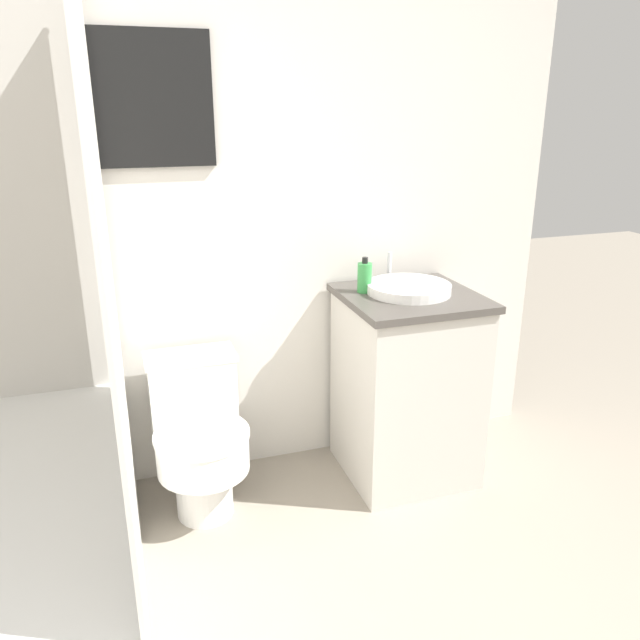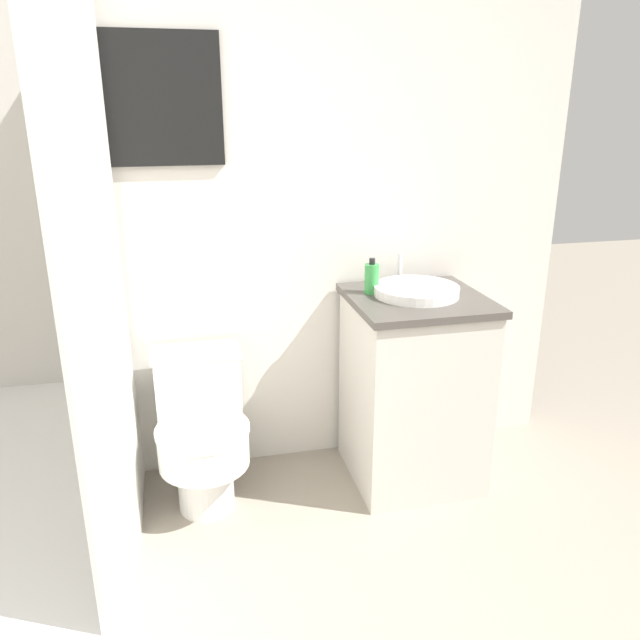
{
  "view_description": "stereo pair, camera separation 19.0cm",
  "coord_description": "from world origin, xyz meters",
  "views": [
    {
      "loc": [
        -0.4,
        -0.4,
        1.57
      ],
      "look_at": [
        0.28,
        1.66,
        0.82
      ],
      "focal_mm": 35.0,
      "sensor_mm": 36.0,
      "label": 1
    },
    {
      "loc": [
        -0.22,
        -0.45,
        1.57
      ],
      "look_at": [
        0.28,
        1.66,
        0.82
      ],
      "focal_mm": 35.0,
      "sensor_mm": 36.0,
      "label": 2
    }
  ],
  "objects": [
    {
      "name": "toilet",
      "position": [
        -0.16,
        1.84,
        0.32
      ],
      "size": [
        0.37,
        0.51,
        0.62
      ],
      "color": "white",
      "rests_on": "ground_plane"
    },
    {
      "name": "wall_back",
      "position": [
        -0.0,
        2.13,
        1.26
      ],
      "size": [
        3.03,
        0.07,
        2.5
      ],
      "color": "silver",
      "rests_on": "ground_plane"
    },
    {
      "name": "soap_bottle",
      "position": [
        0.56,
        1.91,
        0.9
      ],
      "size": [
        0.06,
        0.06,
        0.15
      ],
      "color": "green",
      "rests_on": "vanity"
    },
    {
      "name": "shower_area",
      "position": [
        -0.7,
        1.37,
        0.29
      ],
      "size": [
        0.6,
        1.48,
        1.98
      ],
      "color": "white",
      "rests_on": "ground_plane"
    },
    {
      "name": "vanity",
      "position": [
        0.73,
        1.82,
        0.42
      ],
      "size": [
        0.55,
        0.54,
        0.83
      ],
      "color": "beige",
      "rests_on": "ground_plane"
    },
    {
      "name": "sink",
      "position": [
        0.73,
        1.84,
        0.85
      ],
      "size": [
        0.35,
        0.38,
        0.13
      ],
      "color": "white",
      "rests_on": "vanity"
    }
  ]
}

